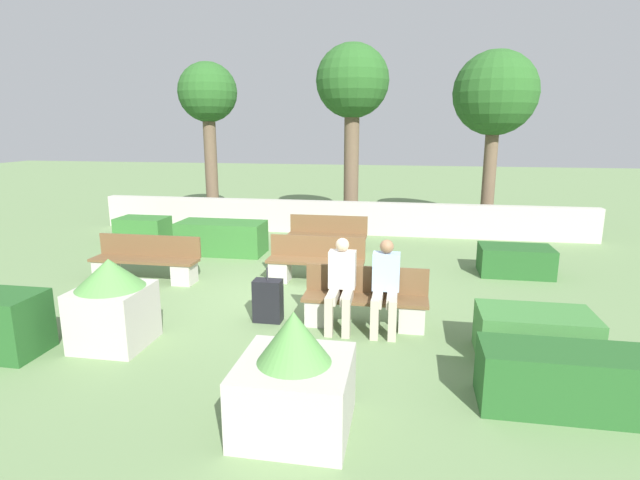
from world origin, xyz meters
TOP-DOWN VIEW (x-y plane):
  - ground_plane at (0.00, 0.00)m, footprint 60.00×60.00m
  - perimeter_wall at (0.00, 5.29)m, footprint 13.26×0.30m
  - bench_front at (1.32, -1.00)m, footprint 1.80×0.48m
  - bench_left_side at (0.10, 3.14)m, footprint 1.80×0.49m
  - bench_right_side at (-2.91, 0.45)m, footprint 2.03×0.48m
  - bench_back at (0.24, 0.92)m, footprint 1.80×0.48m
  - person_seated_man at (0.99, -1.14)m, footprint 0.38×0.63m
  - person_seated_woman at (1.61, -1.14)m, footprint 0.38×0.63m
  - hedge_block_near_left at (3.99, 2.05)m, footprint 1.36×0.81m
  - hedge_block_near_right at (3.49, -1.71)m, footprint 1.37×0.79m
  - hedge_block_mid_right at (-4.70, 3.56)m, footprint 1.23×0.78m
  - hedge_block_far_left at (-2.25, 2.66)m, footprint 1.94×0.87m
  - hedge_block_far_right at (3.66, -2.87)m, footprint 1.98×0.67m
  - planter_corner_left at (0.88, -3.66)m, footprint 1.05×1.05m
  - planter_corner_right at (-1.88, -2.24)m, footprint 0.88×0.88m
  - suitcase at (-0.10, -1.10)m, footprint 0.42×0.25m
  - tree_leftmost at (-4.11, 6.80)m, footprint 1.76×1.76m
  - tree_center_left at (0.22, 6.79)m, footprint 2.07×2.07m
  - tree_center_right at (4.10, 6.72)m, footprint 2.26×2.26m

SIDE VIEW (x-z plane):
  - ground_plane at x=0.00m, z-range 0.00..0.00m
  - hedge_block_near_left at x=3.99m, z-range 0.00..0.56m
  - hedge_block_mid_right at x=-4.70m, z-range 0.00..0.59m
  - hedge_block_near_right at x=3.49m, z-range 0.00..0.61m
  - bench_front at x=1.32m, z-range -0.10..0.73m
  - bench_back at x=0.24m, z-range -0.10..0.73m
  - bench_left_side at x=0.10m, z-range -0.10..0.73m
  - suitcase at x=-0.10m, z-range -0.10..0.74m
  - hedge_block_far_right at x=3.66m, z-range 0.00..0.65m
  - bench_right_side at x=-2.91m, z-range -0.09..0.74m
  - hedge_block_far_left at x=-2.25m, z-range 0.00..0.73m
  - perimeter_wall at x=0.00m, z-range 0.00..0.87m
  - planter_corner_left at x=0.88m, z-range -0.10..1.08m
  - planter_corner_right at x=-1.88m, z-range 0.00..1.18m
  - person_seated_man at x=0.99m, z-range 0.06..1.35m
  - person_seated_woman at x=1.61m, z-range 0.06..1.36m
  - tree_center_right at x=4.10m, z-range 1.22..6.06m
  - tree_leftmost at x=-4.11m, z-range 1.30..6.01m
  - tree_center_left at x=0.22m, z-range 1.37..6.49m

